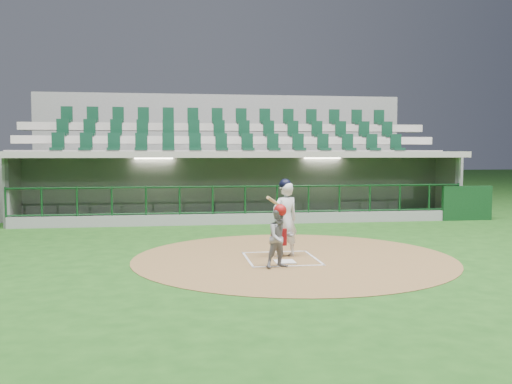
# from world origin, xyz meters

# --- Properties ---
(ground) EXTENTS (120.00, 120.00, 0.00)m
(ground) POSITION_xyz_m (0.00, 0.00, 0.00)
(ground) COLOR #184213
(ground) RESTS_ON ground
(dirt_circle) EXTENTS (7.20, 7.20, 0.01)m
(dirt_circle) POSITION_xyz_m (0.30, -0.20, 0.01)
(dirt_circle) COLOR brown
(dirt_circle) RESTS_ON ground
(home_plate) EXTENTS (0.43, 0.43, 0.02)m
(home_plate) POSITION_xyz_m (0.00, -0.70, 0.02)
(home_plate) COLOR silver
(home_plate) RESTS_ON dirt_circle
(batter_box_chalk) EXTENTS (1.55, 1.80, 0.01)m
(batter_box_chalk) POSITION_xyz_m (0.00, -0.30, 0.02)
(batter_box_chalk) COLOR silver
(batter_box_chalk) RESTS_ON ground
(dugout_structure) EXTENTS (16.40, 3.70, 3.00)m
(dugout_structure) POSITION_xyz_m (0.12, 7.85, 0.95)
(dugout_structure) COLOR gray
(dugout_structure) RESTS_ON ground
(seating_deck) EXTENTS (17.00, 6.72, 5.15)m
(seating_deck) POSITION_xyz_m (0.00, 10.91, 1.42)
(seating_deck) COLOR slate
(seating_deck) RESTS_ON ground
(batter) EXTENTS (0.90, 0.93, 1.77)m
(batter) POSITION_xyz_m (0.14, -0.05, 0.90)
(batter) COLOR white
(batter) RESTS_ON dirt_circle
(catcher) EXTENTS (0.72, 0.64, 1.31)m
(catcher) POSITION_xyz_m (-0.21, -1.25, 0.65)
(catcher) COLOR gray
(catcher) RESTS_ON dirt_circle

